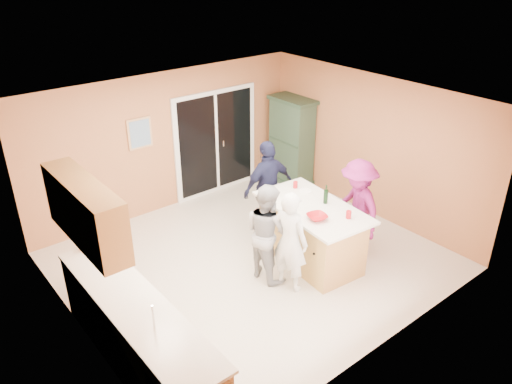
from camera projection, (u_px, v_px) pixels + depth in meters
floor at (253, 260)px, 8.05m from camera, size 5.50×5.50×0.00m
ceiling at (252, 104)px, 6.88m from camera, size 5.50×5.00×0.10m
wall_back at (168, 142)px, 9.20m from camera, size 5.50×0.10×2.60m
wall_front at (388, 262)px, 5.73m from camera, size 5.50×0.10×2.60m
wall_left at (72, 252)px, 5.92m from camera, size 0.10×5.00×2.60m
wall_right at (371, 146)px, 9.02m from camera, size 0.10×5.00×2.60m
left_cabinet_run at (144, 344)px, 5.73m from camera, size 0.65×3.05×1.24m
upper_cabinets at (85, 212)px, 5.62m from camera, size 0.35×1.60×0.75m
sliding_door at (216, 142)px, 9.88m from camera, size 1.90×0.07×2.10m
framed_picture at (140, 133)px, 8.74m from camera, size 0.46×0.04×0.56m
kitchen_island at (311, 235)px, 7.88m from camera, size 1.18×1.94×0.98m
green_hutch at (291, 142)px, 10.31m from camera, size 0.53×1.00×1.83m
woman_white at (290, 241)px, 7.11m from camera, size 0.50×0.64×1.56m
woman_grey at (267, 232)px, 7.37m from camera, size 0.59×0.76×1.53m
woman_navy at (268, 187)px, 8.53m from camera, size 1.01×0.46×1.68m
woman_magenta at (357, 207)px, 7.96m from camera, size 0.89×1.18×1.62m
serving_bowl at (317, 217)px, 7.27m from camera, size 0.36×0.36×0.07m
tulip_vase at (81, 237)px, 6.52m from camera, size 0.23×0.16×0.41m
tumbler_near at (295, 185)px, 8.19m from camera, size 0.10×0.10×0.11m
tumbler_far at (349, 215)px, 7.29m from camera, size 0.09×0.09×0.12m
wine_bottle at (326, 196)px, 7.68m from camera, size 0.07×0.07×0.31m
white_plate at (305, 191)px, 8.09m from camera, size 0.24×0.24×0.01m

